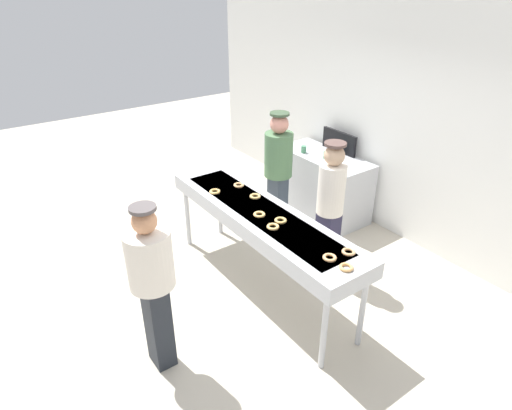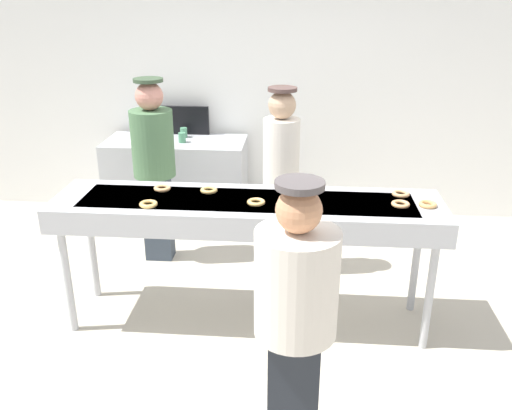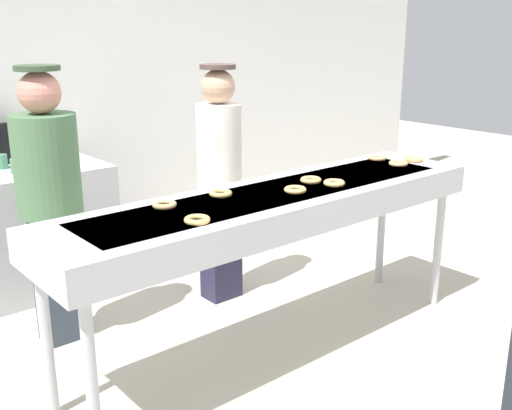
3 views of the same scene
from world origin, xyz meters
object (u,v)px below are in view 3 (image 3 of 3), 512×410
glazed_donut_4 (197,220)px  fryer_conveyor (276,207)px  glazed_donut_6 (164,205)px  paper_cup_1 (16,166)px  glazed_donut_3 (334,183)px  prep_counter (8,235)px  worker_baker (220,174)px  worker_assistant (49,189)px  glazed_donut_8 (221,193)px  glazed_donut_2 (378,158)px  glazed_donut_5 (413,159)px  glazed_donut_0 (311,180)px  glazed_donut_1 (398,163)px  paper_cup_0 (2,161)px  glazed_donut_7 (295,190)px

glazed_donut_4 → fryer_conveyor: bearing=14.6°
glazed_donut_6 → paper_cup_1: (-0.19, 1.57, -0.05)m
glazed_donut_3 → prep_counter: (-1.26, 1.89, -0.54)m
worker_baker → worker_assistant: worker_assistant is taller
glazed_donut_4 → glazed_donut_8: bearing=39.6°
worker_baker → paper_cup_1: 1.38m
glazed_donut_2 → paper_cup_1: bearing=140.8°
glazed_donut_5 → glazed_donut_0: bearing=177.5°
glazed_donut_3 → glazed_donut_5: size_ratio=1.00×
glazed_donut_0 → glazed_donut_1: size_ratio=1.00×
glazed_donut_0 → glazed_donut_8: 0.59m
glazed_donut_8 → worker_baker: worker_baker is taller
worker_baker → glazed_donut_4: bearing=62.0°
glazed_donut_8 → prep_counter: bearing=110.7°
glazed_donut_8 → paper_cup_0: 1.87m
glazed_donut_2 → glazed_donut_4: bearing=-168.9°
glazed_donut_3 → worker_baker: worker_baker is taller
glazed_donut_5 → glazed_donut_4: bearing=-175.3°
glazed_donut_6 → glazed_donut_3: bearing=-14.5°
glazed_donut_6 → glazed_donut_5: bearing=-4.8°
glazed_donut_4 → glazed_donut_6: (0.02, 0.31, 0.00)m
glazed_donut_7 → prep_counter: (-0.98, 1.86, -0.54)m
worker_baker → glazed_donut_2: bearing=157.5°
glazed_donut_5 → paper_cup_1: 2.68m
glazed_donut_7 → worker_assistant: (-0.98, 1.02, -0.03)m
glazed_donut_6 → paper_cup_0: glazed_donut_6 is taller
glazed_donut_0 → glazed_donut_4: size_ratio=1.00×
glazed_donut_3 → glazed_donut_5: same height
glazed_donut_8 → glazed_donut_1: bearing=-6.8°
glazed_donut_4 → glazed_donut_8: size_ratio=1.00×
glazed_donut_8 → paper_cup_0: (-0.56, 1.79, -0.05)m
fryer_conveyor → glazed_donut_8: bearing=155.6°
paper_cup_1 → paper_cup_0: bearing=97.1°
glazed_donut_3 → paper_cup_1: bearing=122.6°
glazed_donut_7 → glazed_donut_5: bearing=2.9°
glazed_donut_7 → glazed_donut_3: bearing=-7.5°
glazed_donut_2 → glazed_donut_7: 1.03m
glazed_donut_5 → glazed_donut_1: bearing=-175.5°
glazed_donut_7 → prep_counter: 2.17m
glazed_donut_5 → glazed_donut_8: 1.52m
glazed_donut_7 → paper_cup_1: glazed_donut_7 is taller
glazed_donut_2 → glazed_donut_6: 1.71m
glazed_donut_3 → paper_cup_0: glazed_donut_3 is taller
worker_baker → paper_cup_0: 1.54m
glazed_donut_8 → glazed_donut_6: bearing=177.9°
glazed_donut_0 → paper_cup_1: (-1.12, 1.69, -0.05)m
fryer_conveyor → prep_counter: bearing=117.1°
glazed_donut_1 → glazed_donut_8: 1.34m
prep_counter → glazed_donut_1: bearing=-42.8°
glazed_donut_8 → glazed_donut_4: bearing=-140.4°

